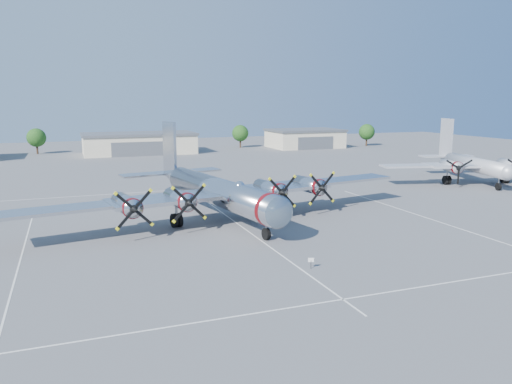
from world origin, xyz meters
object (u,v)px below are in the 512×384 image
object	(u,v)px
info_placard	(311,261)
hangar_east	(305,138)
hangar_center	(139,143)
tree_east	(240,133)
tree_far_east	(367,132)
main_bomber_b29	(215,217)
tree_west	(36,138)
twin_engine_east	(471,183)

from	to	relation	value
info_placard	hangar_east	bearing A→B (deg)	83.03
hangar_east	info_placard	distance (m)	108.16
hangar_center	hangar_east	bearing A→B (deg)	0.00
tree_east	tree_far_east	size ratio (longest dim) A/B	1.00
main_bomber_b29	info_placard	distance (m)	20.83
hangar_east	tree_west	size ratio (longest dim) A/B	3.10
tree_far_east	main_bomber_b29	world-z (taller)	tree_far_east
tree_far_east	main_bomber_b29	bearing A→B (deg)	-132.94
hangar_east	tree_far_east	xyz separation A→B (m)	(20.00, -1.96, 1.51)
info_placard	twin_engine_east	bearing A→B (deg)	52.10
hangar_center	tree_far_east	distance (m)	68.05
info_placard	tree_west	bearing A→B (deg)	122.67
tree_west	info_placard	distance (m)	108.53
hangar_east	tree_east	bearing A→B (deg)	161.46
hangar_center	tree_far_east	size ratio (longest dim) A/B	4.31
tree_east	twin_engine_east	bearing A→B (deg)	-77.53
main_bomber_b29	info_placard	size ratio (longest dim) A/B	52.55
main_bomber_b29	hangar_east	bearing A→B (deg)	46.92
tree_east	tree_west	bearing A→B (deg)	177.92
main_bomber_b29	info_placard	xyz separation A→B (m)	(2.32, -20.69, 0.66)
hangar_east	twin_engine_east	bearing A→B (deg)	-91.46
hangar_center	hangar_east	xyz separation A→B (m)	(48.00, 0.00, 0.00)
tree_east	hangar_east	bearing A→B (deg)	-18.54
tree_west	main_bomber_b29	world-z (taller)	tree_west
hangar_center	tree_west	distance (m)	26.30
info_placard	hangar_center	bearing A→B (deg)	109.38
tree_west	main_bomber_b29	size ratio (longest dim) A/B	0.14
main_bomber_b29	tree_west	bearing A→B (deg)	95.30
hangar_center	tree_far_east	world-z (taller)	tree_far_east
tree_west	twin_engine_east	bearing A→B (deg)	-46.68
tree_far_east	main_bomber_b29	xyz separation A→B (m)	(-69.47, -74.66, -4.22)
tree_east	main_bomber_b29	distance (m)	88.55
hangar_center	tree_east	xyz separation A→B (m)	(30.00, 6.04, 1.51)
hangar_east	tree_east	xyz separation A→B (m)	(-18.00, 6.04, 1.51)
tree_east	info_placard	size ratio (longest dim) A/B	7.11
hangar_center	info_placard	bearing A→B (deg)	-89.50
hangar_east	main_bomber_b29	xyz separation A→B (m)	(-49.47, -76.63, -2.71)
tree_far_east	info_placard	distance (m)	116.68
twin_engine_east	info_placard	xyz separation A→B (m)	(-45.44, -29.75, 0.66)
hangar_center	hangar_east	size ratio (longest dim) A/B	1.39
tree_east	tree_far_east	xyz separation A→B (m)	(38.00, -8.00, 0.00)
hangar_center	hangar_east	distance (m)	48.00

